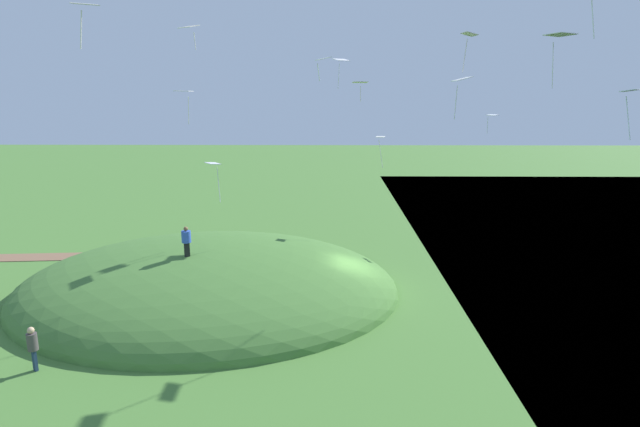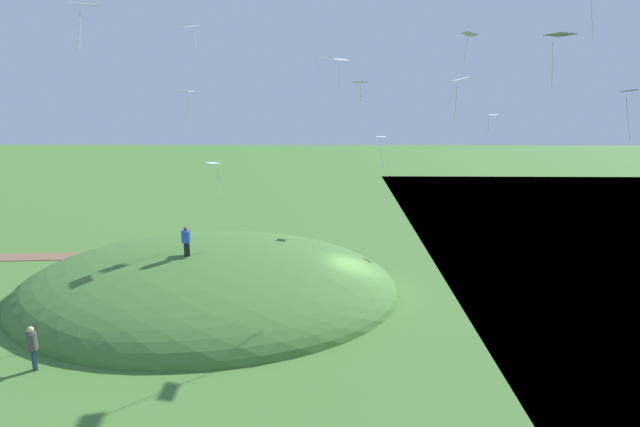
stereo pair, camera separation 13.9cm
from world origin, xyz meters
TOP-DOWN VIEW (x-y plane):
  - ground_plane at (0.00, 0.00)m, footprint 160.00×160.00m
  - grass_hill at (8.14, -0.13)m, footprint 20.69×17.53m
  - dirt_path at (20.44, -5.77)m, footprint 14.71×2.81m
  - person_with_child at (8.87, 1.27)m, footprint 0.66×0.66m
  - person_watching_kites at (13.08, 8.51)m, footprint 0.55×0.55m
  - kite_0 at (-0.34, -6.24)m, footprint 1.00×0.75m
  - kite_1 at (1.92, -2.21)m, footprint 0.90×1.07m
  - kite_2 at (-9.37, -8.89)m, footprint 0.83×0.85m
  - kite_4 at (7.77, -0.93)m, footprint 1.01×1.07m
  - kite_5 at (8.87, 10.63)m, footprint 0.93×0.86m
  - kite_6 at (9.43, -2.00)m, footprint 0.83×1.18m
  - kite_7 at (-1.81, -7.58)m, footprint 0.71×0.89m
  - kite_8 at (-9.90, 6.25)m, footprint 0.99×1.01m
  - kite_9 at (-5.18, 0.15)m, footprint 0.71×0.95m
  - kite_10 at (8.40, 0.22)m, footprint 1.12×1.05m
  - kite_11 at (-7.56, 4.93)m, footprint 1.06×1.32m
  - kite_12 at (-4.95, 0.17)m, footprint 0.84×1.19m
  - kite_13 at (0.83, -6.71)m, footprint 1.13×1.06m

SIDE VIEW (x-z plane):
  - ground_plane at x=0.00m, z-range 0.00..0.00m
  - grass_hill at x=8.14m, z-range -2.41..2.41m
  - dirt_path at x=20.44m, z-range 0.00..0.04m
  - person_watching_kites at x=13.08m, z-range 0.25..2.09m
  - person_with_child at x=8.87m, z-range 2.56..4.14m
  - kite_4 at x=7.77m, z-range 5.64..7.85m
  - kite_7 at x=-1.81m, z-range 6.58..8.62m
  - kite_2 at x=-9.37m, z-range 8.39..9.67m
  - kite_8 at x=-9.90m, z-range 9.60..11.53m
  - kite_6 at x=9.43m, z-range 9.71..11.52m
  - kite_0 at x=-0.34m, z-range 10.55..11.78m
  - kite_12 at x=-4.95m, z-range 10.12..12.23m
  - kite_1 at x=1.92m, z-range 11.70..12.95m
  - kite_13 at x=0.83m, z-range 11.55..13.38m
  - kite_11 at x=-7.56m, z-range 11.71..13.84m
  - kite_5 at x=8.87m, z-range 12.43..13.77m
  - kite_9 at x=-5.18m, z-range 12.32..14.20m
  - kite_10 at x=8.40m, z-range 13.11..14.26m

